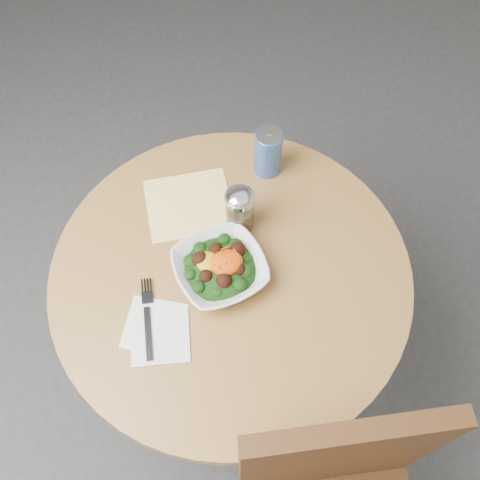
{
  "coord_description": "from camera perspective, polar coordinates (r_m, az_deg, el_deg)",
  "views": [
    {
      "loc": [
        -0.2,
        -0.58,
        1.93
      ],
      "look_at": [
        0.04,
        0.04,
        0.81
      ],
      "focal_mm": 40.0,
      "sensor_mm": 36.0,
      "label": 1
    }
  ],
  "objects": [
    {
      "name": "beverage_can",
      "position": [
        1.45,
        3.01,
        9.31
      ],
      "size": [
        0.07,
        0.07,
        0.14
      ],
      "color": "navy",
      "rests_on": "table"
    },
    {
      "name": "salad_bowl",
      "position": [
        1.3,
        -2.14,
        -3.0
      ],
      "size": [
        0.24,
        0.24,
        0.08
      ],
      "color": "white",
      "rests_on": "table"
    },
    {
      "name": "table",
      "position": [
        1.51,
        -0.89,
        -6.62
      ],
      "size": [
        0.9,
        0.9,
        0.75
      ],
      "color": "black",
      "rests_on": "ground"
    },
    {
      "name": "spice_shaker",
      "position": [
        1.34,
        -0.02,
        3.29
      ],
      "size": [
        0.08,
        0.08,
        0.14
      ],
      "color": "silver",
      "rests_on": "table"
    },
    {
      "name": "ground",
      "position": [
        2.02,
        -0.68,
        -13.05
      ],
      "size": [
        6.0,
        6.0,
        0.0
      ],
      "primitive_type": "plane",
      "color": "#302F32",
      "rests_on": "ground"
    },
    {
      "name": "cloth_napkin",
      "position": [
        1.43,
        -5.46,
        3.8
      ],
      "size": [
        0.25,
        0.24,
        0.0
      ],
      "primitive_type": "cube",
      "rotation": [
        0.0,
        0.0,
        -0.16
      ],
      "color": "yellow",
      "rests_on": "table"
    },
    {
      "name": "paper_napkins",
      "position": [
        1.27,
        -8.83,
        -9.56
      ],
      "size": [
        0.18,
        0.21,
        0.0
      ],
      "color": "white",
      "rests_on": "table"
    },
    {
      "name": "fork",
      "position": [
        1.29,
        -9.83,
        -7.89
      ],
      "size": [
        0.07,
        0.21,
        0.0
      ],
      "color": "black",
      "rests_on": "table"
    }
  ]
}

